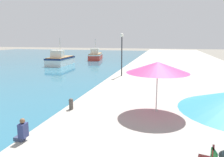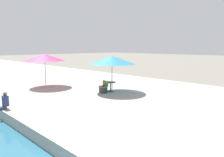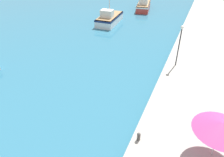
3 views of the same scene
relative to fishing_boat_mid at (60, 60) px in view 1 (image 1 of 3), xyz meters
name	(u,v)px [view 1 (image 1 of 3)]	position (x,y,z in m)	size (l,w,h in m)	color
quay_promenade	(180,66)	(20.08, 1.33, -0.64)	(16.00, 90.00, 0.60)	#A39E93
fishing_boat_mid	(60,60)	(0.00, 0.00, 0.00)	(3.23, 6.73, 4.58)	white
fishing_boat_far	(96,56)	(3.05, 10.38, -0.04)	(3.59, 6.91, 4.38)	red
cafe_umbrella_white	(158,67)	(17.38, -22.68, 2.17)	(3.41, 3.41, 2.81)	#B7B7B7
person_at_quay	(22,131)	(12.33, -27.55, 0.07)	(0.52, 0.36, 0.95)	#333D5B
mooring_bollard	(71,103)	(12.57, -23.41, 0.00)	(0.26, 0.26, 0.65)	#4C4742
lamppost	(122,47)	(13.17, -11.45, 2.75)	(0.36, 0.36, 4.56)	#232328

